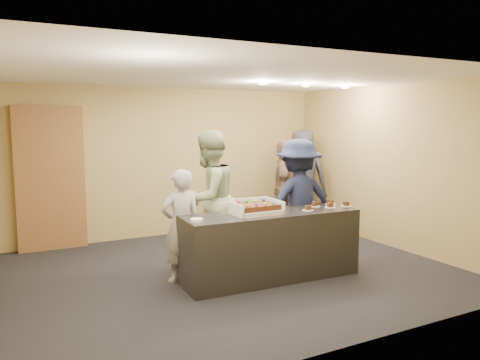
{
  "coord_description": "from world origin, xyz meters",
  "views": [
    {
      "loc": [
        -2.82,
        -5.71,
        2.09
      ],
      "look_at": [
        0.16,
        0.0,
        1.29
      ],
      "focal_mm": 35.0,
      "sensor_mm": 36.0,
      "label": 1
    }
  ],
  "objects_px": {
    "person_server_grey": "(181,226)",
    "person_brown_extra": "(284,189)",
    "plate_stack": "(197,220)",
    "storage_cabinet": "(50,179)",
    "sheet_cake": "(256,207)",
    "person_navy_man": "(298,201)",
    "person_sage_man": "(209,199)",
    "cake_box": "(256,210)",
    "serving_counter": "(271,245)",
    "person_dark_suit": "(302,180)"
  },
  "relations": [
    {
      "from": "sheet_cake",
      "to": "person_navy_man",
      "type": "relative_size",
      "value": 0.29
    },
    {
      "from": "person_navy_man",
      "to": "person_dark_suit",
      "type": "relative_size",
      "value": 0.94
    },
    {
      "from": "cake_box",
      "to": "storage_cabinet",
      "type": "bearing_deg",
      "value": 127.39
    },
    {
      "from": "person_server_grey",
      "to": "person_brown_extra",
      "type": "height_order",
      "value": "person_brown_extra"
    },
    {
      "from": "person_sage_man",
      "to": "person_navy_man",
      "type": "bearing_deg",
      "value": 133.61
    },
    {
      "from": "storage_cabinet",
      "to": "plate_stack",
      "type": "xyz_separation_m",
      "value": [
        1.33,
        -3.0,
        -0.26
      ]
    },
    {
      "from": "person_sage_man",
      "to": "person_brown_extra",
      "type": "distance_m",
      "value": 2.02
    },
    {
      "from": "person_brown_extra",
      "to": "person_navy_man",
      "type": "bearing_deg",
      "value": 14.27
    },
    {
      "from": "person_sage_man",
      "to": "person_brown_extra",
      "type": "relative_size",
      "value": 1.1
    },
    {
      "from": "person_server_grey",
      "to": "person_navy_man",
      "type": "distance_m",
      "value": 1.85
    },
    {
      "from": "storage_cabinet",
      "to": "person_brown_extra",
      "type": "distance_m",
      "value": 3.96
    },
    {
      "from": "plate_stack",
      "to": "person_sage_man",
      "type": "xyz_separation_m",
      "value": [
        0.6,
        1.0,
        0.07
      ]
    },
    {
      "from": "serving_counter",
      "to": "plate_stack",
      "type": "bearing_deg",
      "value": -173.5
    },
    {
      "from": "person_server_grey",
      "to": "person_navy_man",
      "type": "height_order",
      "value": "person_navy_man"
    },
    {
      "from": "serving_counter",
      "to": "cake_box",
      "type": "bearing_deg",
      "value": 176.07
    },
    {
      "from": "serving_counter",
      "to": "sheet_cake",
      "type": "height_order",
      "value": "sheet_cake"
    },
    {
      "from": "serving_counter",
      "to": "person_navy_man",
      "type": "bearing_deg",
      "value": 33.22
    },
    {
      "from": "serving_counter",
      "to": "cake_box",
      "type": "distance_m",
      "value": 0.54
    },
    {
      "from": "person_brown_extra",
      "to": "plate_stack",
      "type": "bearing_deg",
      "value": -13.97
    },
    {
      "from": "plate_stack",
      "to": "person_navy_man",
      "type": "xyz_separation_m",
      "value": [
        1.84,
        0.54,
        0.0
      ]
    },
    {
      "from": "sheet_cake",
      "to": "person_dark_suit",
      "type": "height_order",
      "value": "person_dark_suit"
    },
    {
      "from": "person_dark_suit",
      "to": "cake_box",
      "type": "bearing_deg",
      "value": 85.0
    },
    {
      "from": "serving_counter",
      "to": "plate_stack",
      "type": "xyz_separation_m",
      "value": [
        -1.1,
        -0.09,
        0.47
      ]
    },
    {
      "from": "storage_cabinet",
      "to": "person_navy_man",
      "type": "bearing_deg",
      "value": -37.83
    },
    {
      "from": "person_navy_man",
      "to": "person_brown_extra",
      "type": "relative_size",
      "value": 1.03
    },
    {
      "from": "plate_stack",
      "to": "person_sage_man",
      "type": "height_order",
      "value": "person_sage_man"
    },
    {
      "from": "person_navy_man",
      "to": "person_dark_suit",
      "type": "xyz_separation_m",
      "value": [
        1.27,
        1.7,
        0.05
      ]
    },
    {
      "from": "storage_cabinet",
      "to": "person_navy_man",
      "type": "distance_m",
      "value": 4.03
    },
    {
      "from": "sheet_cake",
      "to": "person_navy_man",
      "type": "xyz_separation_m",
      "value": [
        0.96,
        0.45,
        -0.08
      ]
    },
    {
      "from": "cake_box",
      "to": "person_server_grey",
      "type": "bearing_deg",
      "value": 154.12
    },
    {
      "from": "person_sage_man",
      "to": "person_navy_man",
      "type": "height_order",
      "value": "person_sage_man"
    },
    {
      "from": "cake_box",
      "to": "person_navy_man",
      "type": "xyz_separation_m",
      "value": [
        0.96,
        0.43,
        -0.02
      ]
    },
    {
      "from": "storage_cabinet",
      "to": "person_dark_suit",
      "type": "relative_size",
      "value": 1.2
    },
    {
      "from": "person_sage_man",
      "to": "person_navy_man",
      "type": "distance_m",
      "value": 1.32
    },
    {
      "from": "person_server_grey",
      "to": "storage_cabinet",
      "type": "bearing_deg",
      "value": -64.25
    },
    {
      "from": "cake_box",
      "to": "person_navy_man",
      "type": "bearing_deg",
      "value": 23.9
    },
    {
      "from": "person_sage_man",
      "to": "person_dark_suit",
      "type": "xyz_separation_m",
      "value": [
        2.51,
        1.23,
        -0.01
      ]
    },
    {
      "from": "cake_box",
      "to": "plate_stack",
      "type": "height_order",
      "value": "cake_box"
    },
    {
      "from": "serving_counter",
      "to": "cake_box",
      "type": "relative_size",
      "value": 3.85
    },
    {
      "from": "cake_box",
      "to": "person_sage_man",
      "type": "xyz_separation_m",
      "value": [
        -0.27,
        0.89,
        0.04
      ]
    },
    {
      "from": "serving_counter",
      "to": "sheet_cake",
      "type": "relative_size",
      "value": 4.52
    },
    {
      "from": "cake_box",
      "to": "sheet_cake",
      "type": "distance_m",
      "value": 0.06
    },
    {
      "from": "cake_box",
      "to": "person_brown_extra",
      "type": "height_order",
      "value": "person_brown_extra"
    },
    {
      "from": "storage_cabinet",
      "to": "person_dark_suit",
      "type": "bearing_deg",
      "value": -9.74
    },
    {
      "from": "cake_box",
      "to": "person_dark_suit",
      "type": "bearing_deg",
      "value": 43.63
    },
    {
      "from": "plate_stack",
      "to": "person_navy_man",
      "type": "bearing_deg",
      "value": 16.25
    },
    {
      "from": "cake_box",
      "to": "person_server_grey",
      "type": "height_order",
      "value": "person_server_grey"
    },
    {
      "from": "person_server_grey",
      "to": "person_navy_man",
      "type": "relative_size",
      "value": 0.81
    },
    {
      "from": "serving_counter",
      "to": "sheet_cake",
      "type": "distance_m",
      "value": 0.59
    },
    {
      "from": "storage_cabinet",
      "to": "sheet_cake",
      "type": "xyz_separation_m",
      "value": [
        2.21,
        -2.91,
        -0.18
      ]
    }
  ]
}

